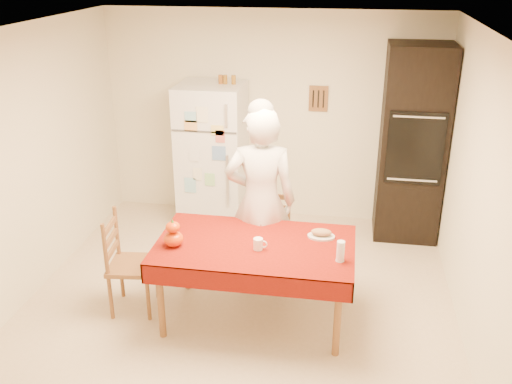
% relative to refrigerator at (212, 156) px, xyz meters
% --- Properties ---
extents(floor, '(4.50, 4.50, 0.00)m').
position_rel_refrigerator_xyz_m(floor, '(0.65, -1.88, -0.85)').
color(floor, '#C6B18F').
rests_on(floor, ground).
extents(room_shell, '(4.02, 4.52, 2.51)m').
position_rel_refrigerator_xyz_m(room_shell, '(0.65, -1.88, 0.77)').
color(room_shell, '#EEE3C8').
rests_on(room_shell, ground).
extents(refrigerator, '(0.75, 0.74, 1.70)m').
position_rel_refrigerator_xyz_m(refrigerator, '(0.00, 0.00, 0.00)').
color(refrigerator, white).
rests_on(refrigerator, floor).
extents(oven_cabinet, '(0.70, 0.62, 2.20)m').
position_rel_refrigerator_xyz_m(oven_cabinet, '(2.28, 0.05, 0.25)').
color(oven_cabinet, black).
rests_on(oven_cabinet, floor).
extents(dining_table, '(1.70, 1.00, 0.76)m').
position_rel_refrigerator_xyz_m(dining_table, '(0.84, -1.93, -0.16)').
color(dining_table, brown).
rests_on(dining_table, floor).
extents(chair_far, '(0.42, 0.40, 0.95)m').
position_rel_refrigerator_xyz_m(chair_far, '(0.85, -1.17, -0.34)').
color(chair_far, brown).
rests_on(chair_far, floor).
extents(chair_left, '(0.45, 0.46, 0.95)m').
position_rel_refrigerator_xyz_m(chair_left, '(-0.35, -1.96, -0.34)').
color(chair_left, brown).
rests_on(chair_left, floor).
extents(seated_woman, '(0.72, 0.53, 1.84)m').
position_rel_refrigerator_xyz_m(seated_woman, '(0.80, -1.40, 0.07)').
color(seated_woman, silver).
rests_on(seated_woman, floor).
extents(coffee_mug, '(0.08, 0.08, 0.10)m').
position_rel_refrigerator_xyz_m(coffee_mug, '(0.88, -2.02, -0.04)').
color(coffee_mug, white).
rests_on(coffee_mug, dining_table).
extents(pumpkin_lower, '(0.17, 0.17, 0.13)m').
position_rel_refrigerator_xyz_m(pumpkin_lower, '(0.17, -2.08, -0.02)').
color(pumpkin_lower, '#C34004').
rests_on(pumpkin_lower, dining_table).
extents(pumpkin_upper, '(0.12, 0.12, 0.09)m').
position_rel_refrigerator_xyz_m(pumpkin_upper, '(0.17, -2.08, 0.09)').
color(pumpkin_upper, '#D04A04').
rests_on(pumpkin_upper, pumpkin_lower).
extents(wine_glass, '(0.07, 0.07, 0.18)m').
position_rel_refrigerator_xyz_m(wine_glass, '(1.57, -2.11, -0.00)').
color(wine_glass, white).
rests_on(wine_glass, dining_table).
extents(bread_plate, '(0.24, 0.24, 0.02)m').
position_rel_refrigerator_xyz_m(bread_plate, '(1.39, -1.72, -0.08)').
color(bread_plate, silver).
rests_on(bread_plate, dining_table).
extents(bread_loaf, '(0.18, 0.10, 0.06)m').
position_rel_refrigerator_xyz_m(bread_loaf, '(1.39, -1.72, -0.04)').
color(bread_loaf, '#997D4B').
rests_on(bread_loaf, bread_plate).
extents(spice_jar_left, '(0.05, 0.05, 0.10)m').
position_rel_refrigerator_xyz_m(spice_jar_left, '(0.11, 0.05, 0.90)').
color(spice_jar_left, brown).
rests_on(spice_jar_left, refrigerator).
extents(spice_jar_mid, '(0.05, 0.05, 0.10)m').
position_rel_refrigerator_xyz_m(spice_jar_mid, '(0.16, 0.05, 0.90)').
color(spice_jar_mid, brown).
rests_on(spice_jar_mid, refrigerator).
extents(spice_jar_right, '(0.05, 0.05, 0.10)m').
position_rel_refrigerator_xyz_m(spice_jar_right, '(0.26, 0.05, 0.90)').
color(spice_jar_right, '#97621B').
rests_on(spice_jar_right, refrigerator).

